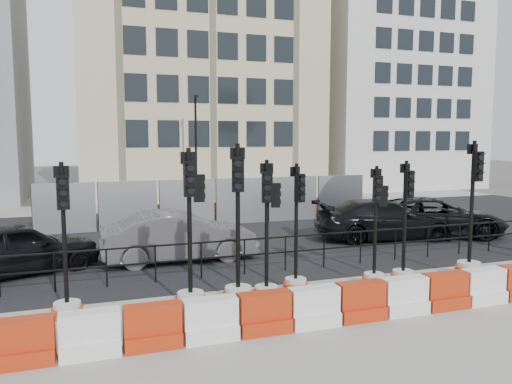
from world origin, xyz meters
name	(u,v)px	position (x,y,z in m)	size (l,w,h in m)	color
ground	(303,283)	(0.00, 0.00, 0.00)	(120.00, 120.00, 0.00)	#51514C
sidewalk_near	(365,323)	(0.00, -3.00, 0.01)	(40.00, 6.00, 0.02)	gray
road	(228,233)	(0.00, 7.00, 0.01)	(40.00, 14.00, 0.03)	black
sidewalk_far	(184,205)	(0.00, 16.00, 0.01)	(40.00, 4.00, 0.02)	gray
building_cream	(194,58)	(2.00, 21.99, 9.00)	(15.00, 10.06, 18.00)	beige
building_white	(387,82)	(17.00, 21.99, 8.00)	(12.00, 9.06, 16.00)	silver
kerb_railing	(285,247)	(0.00, 1.20, 0.69)	(18.00, 0.04, 1.00)	black
heras_fencing	(223,207)	(0.57, 9.86, 0.65)	(14.33, 1.72, 2.00)	#979A9F
lamp_post_far	(196,147)	(0.50, 14.98, 3.22)	(0.12, 0.56, 6.00)	black
barrier_row	(360,303)	(0.00, -2.80, 0.37)	(13.60, 0.50, 0.80)	red
traffic_signal_a	(66,289)	(-5.67, -0.88, 0.67)	(0.64, 0.64, 3.25)	silver
traffic_signal_b	(191,273)	(-3.16, -1.15, 0.84)	(0.69, 0.69, 3.52)	silver
traffic_signal_c	(238,273)	(-2.10, -1.15, 0.74)	(0.71, 0.71, 3.61)	silver
traffic_signal_d	(267,270)	(-1.43, -1.18, 0.77)	(0.64, 0.64, 3.25)	silver
traffic_signal_e	(296,267)	(-0.54, -0.78, 0.65)	(0.62, 0.62, 3.13)	silver
traffic_signal_f	(375,259)	(1.51, -0.97, 0.73)	(0.60, 0.60, 3.05)	silver
traffic_signal_g	(404,260)	(2.31, -1.03, 0.65)	(0.62, 0.62, 3.16)	silver
traffic_signal_h	(470,250)	(4.36, -1.06, 0.75)	(0.72, 0.72, 3.65)	silver
car_a	(16,249)	(-7.06, 3.22, 0.74)	(4.65, 3.34, 1.47)	black
car_b	(179,236)	(-2.59, 3.33, 0.76)	(4.65, 1.67, 1.52)	#505055
car_c	(384,220)	(5.11, 4.07, 0.74)	(5.36, 2.88, 1.48)	black
car_d	(433,217)	(7.27, 4.06, 0.73)	(5.81, 4.21, 1.47)	black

